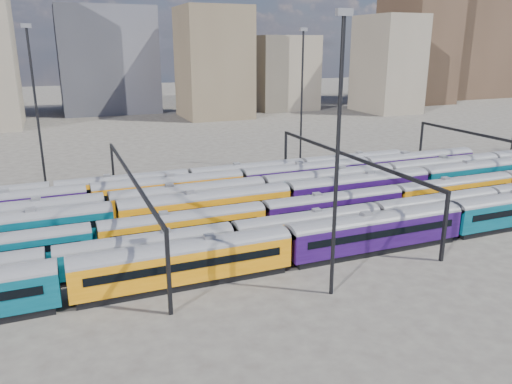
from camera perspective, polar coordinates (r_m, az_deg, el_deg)
name	(u,v)px	position (r m, az deg, el deg)	size (l,w,h in m)	color
ground	(282,216)	(69.04, 2.94, -2.76)	(500.00, 500.00, 0.00)	#3C3733
rake_0	(376,228)	(58.20, 13.54, -3.98)	(154.86, 3.23, 5.46)	black
rake_1	(436,205)	(69.87, 19.90, -1.42)	(132.22, 2.76, 4.64)	black
rake_2	(334,204)	(66.37, 8.87, -1.39)	(99.97, 2.93, 4.93)	black
rake_3	(287,195)	(68.43, 3.56, -0.34)	(137.13, 3.34, 5.64)	black
rake_4	(263,188)	(72.25, 0.78, 0.50)	(130.92, 3.19, 5.38)	black
rake_5	(169,188)	(73.23, -9.88, 0.51)	(110.77, 3.24, 5.47)	black
rake_6	(124,185)	(77.19, -14.86, 0.79)	(99.20, 2.91, 4.89)	black
gantry_1	(131,183)	(61.60, -14.10, 0.97)	(0.35, 40.35, 8.03)	black
gantry_2	(346,162)	(71.80, 10.29, 3.39)	(0.35, 40.35, 8.03)	black
gantry_3	(505,146)	(91.19, 26.54, 4.70)	(0.35, 40.35, 8.03)	black
mast_1	(36,106)	(81.50, -23.83, 8.95)	(1.40, 0.50, 25.60)	black
mast_2	(338,150)	(44.27, 9.32, 4.80)	(1.40, 0.50, 25.60)	black
mast_3	(302,94)	(93.73, 5.26, 11.09)	(1.40, 0.50, 25.60)	black
skyline	(412,49)	(211.35, 17.41, 15.32)	(399.22, 60.48, 50.03)	#665B4C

